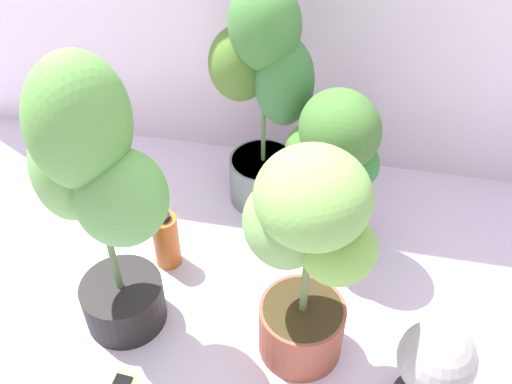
{
  "coord_description": "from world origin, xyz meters",
  "views": [
    {
      "loc": [
        0.33,
        -1.22,
        1.68
      ],
      "look_at": [
        0.05,
        0.16,
        0.39
      ],
      "focal_mm": 41.11,
      "sensor_mm": 36.0,
      "label": 1
    }
  ],
  "objects_px": {
    "potted_plant_front_left": "(97,190)",
    "potted_plant_back_center": "(263,88)",
    "potted_plant_front_right": "(306,248)",
    "floor_fan": "(436,362)",
    "nutrient_bottle": "(166,240)",
    "potted_plant_back_right": "(334,165)"
  },
  "relations": [
    {
      "from": "potted_plant_front_left",
      "to": "nutrient_bottle",
      "type": "relative_size",
      "value": 4.14
    },
    {
      "from": "potted_plant_front_left",
      "to": "potted_plant_back_center",
      "type": "xyz_separation_m",
      "value": [
        0.33,
        0.69,
        -0.06
      ]
    },
    {
      "from": "floor_fan",
      "to": "nutrient_bottle",
      "type": "bearing_deg",
      "value": 159.65
    },
    {
      "from": "potted_plant_front_right",
      "to": "nutrient_bottle",
      "type": "bearing_deg",
      "value": 153.19
    },
    {
      "from": "potted_plant_back_right",
      "to": "nutrient_bottle",
      "type": "relative_size",
      "value": 2.74
    },
    {
      "from": "nutrient_bottle",
      "to": "potted_plant_back_right",
      "type": "bearing_deg",
      "value": 20.26
    },
    {
      "from": "floor_fan",
      "to": "potted_plant_back_right",
      "type": "bearing_deg",
      "value": 123.54
    },
    {
      "from": "floor_fan",
      "to": "potted_plant_front_left",
      "type": "bearing_deg",
      "value": 175.62
    },
    {
      "from": "potted_plant_front_left",
      "to": "potted_plant_back_center",
      "type": "relative_size",
      "value": 1.08
    },
    {
      "from": "potted_plant_back_center",
      "to": "nutrient_bottle",
      "type": "distance_m",
      "value": 0.65
    },
    {
      "from": "potted_plant_front_right",
      "to": "potted_plant_front_left",
      "type": "bearing_deg",
      "value": -179.59
    },
    {
      "from": "potted_plant_back_right",
      "to": "potted_plant_front_right",
      "type": "bearing_deg",
      "value": -94.49
    },
    {
      "from": "potted_plant_front_right",
      "to": "potted_plant_front_left",
      "type": "xyz_separation_m",
      "value": [
        -0.59,
        -0.0,
        0.12
      ]
    },
    {
      "from": "potted_plant_back_center",
      "to": "floor_fan",
      "type": "height_order",
      "value": "potted_plant_back_center"
    },
    {
      "from": "potted_plant_back_right",
      "to": "floor_fan",
      "type": "bearing_deg",
      "value": -58.94
    },
    {
      "from": "potted_plant_front_right",
      "to": "floor_fan",
      "type": "height_order",
      "value": "potted_plant_front_right"
    },
    {
      "from": "potted_plant_front_right",
      "to": "floor_fan",
      "type": "bearing_deg",
      "value": -17.18
    },
    {
      "from": "potted_plant_front_right",
      "to": "floor_fan",
      "type": "xyz_separation_m",
      "value": [
        0.4,
        -0.12,
        -0.25
      ]
    },
    {
      "from": "potted_plant_back_right",
      "to": "nutrient_bottle",
      "type": "bearing_deg",
      "value": -159.74
    },
    {
      "from": "potted_plant_front_left",
      "to": "floor_fan",
      "type": "relative_size",
      "value": 2.91
    },
    {
      "from": "potted_plant_front_left",
      "to": "nutrient_bottle",
      "type": "xyz_separation_m",
      "value": [
        0.06,
        0.27,
        -0.48
      ]
    },
    {
      "from": "potted_plant_back_center",
      "to": "nutrient_bottle",
      "type": "bearing_deg",
      "value": -122.88
    }
  ]
}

